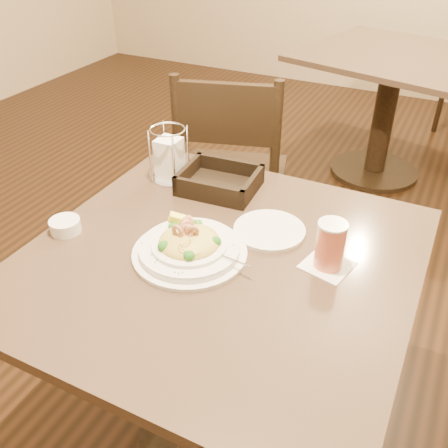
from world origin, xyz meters
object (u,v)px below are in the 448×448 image
at_px(dining_chair_near, 231,173).
at_px(side_plate, 269,230).
at_px(drink_glass, 330,245).
at_px(bread_basket, 219,183).
at_px(pasta_bowl, 189,246).
at_px(main_table, 221,324).
at_px(background_table, 388,94).
at_px(butter_ramekin, 65,226).
at_px(napkin_caddy, 169,158).

xyz_separation_m(dining_chair_near, side_plate, (0.41, -0.63, 0.24)).
height_order(drink_glass, side_plate, drink_glass).
xyz_separation_m(dining_chair_near, bread_basket, (0.20, -0.49, 0.25)).
xyz_separation_m(pasta_bowl, bread_basket, (-0.08, 0.31, -0.00)).
distance_m(main_table, background_table, 2.01).
bearing_deg(butter_ramekin, side_plate, 25.96).
bearing_deg(dining_chair_near, bread_basket, 95.34).
bearing_deg(napkin_caddy, side_plate, -18.82).
height_order(main_table, butter_ramekin, butter_ramekin).
relative_size(main_table, side_plate, 4.90).
distance_m(main_table, napkin_caddy, 0.51).
relative_size(background_table, bread_basket, 4.79).
relative_size(pasta_bowl, bread_basket, 1.34).
relative_size(main_table, butter_ramekin, 11.53).
bearing_deg(butter_ramekin, dining_chair_near, 86.19).
relative_size(side_plate, butter_ramekin, 2.35).
relative_size(napkin_caddy, side_plate, 0.91).
height_order(main_table, napkin_caddy, napkin_caddy).
xyz_separation_m(main_table, dining_chair_near, (-0.34, 0.77, -0.00)).
height_order(pasta_bowl, napkin_caddy, napkin_caddy).
xyz_separation_m(bread_basket, butter_ramekin, (-0.25, -0.37, -0.00)).
height_order(bread_basket, napkin_caddy, napkin_caddy).
distance_m(dining_chair_near, drink_glass, 0.95).
bearing_deg(pasta_bowl, main_table, 21.64).
xyz_separation_m(pasta_bowl, side_plate, (0.14, 0.17, -0.02)).
xyz_separation_m(drink_glass, side_plate, (-0.17, 0.07, -0.05)).
distance_m(dining_chair_near, pasta_bowl, 0.88).
xyz_separation_m(side_plate, butter_ramekin, (-0.47, -0.23, 0.01)).
bearing_deg(background_table, main_table, -91.12).
bearing_deg(main_table, napkin_caddy, 138.33).
height_order(main_table, pasta_bowl, pasta_bowl).
xyz_separation_m(drink_glass, butter_ramekin, (-0.64, -0.16, -0.04)).
distance_m(background_table, dining_chair_near, 1.29).
bearing_deg(dining_chair_near, drink_glass, 113.40).
xyz_separation_m(main_table, napkin_caddy, (-0.30, 0.27, 0.30)).
xyz_separation_m(dining_chair_near, napkin_caddy, (0.04, -0.50, 0.30)).
bearing_deg(drink_glass, background_table, 95.94).
bearing_deg(drink_glass, butter_ramekin, -165.81).
distance_m(main_table, drink_glass, 0.38).
relative_size(drink_glass, bread_basket, 0.55).
relative_size(main_table, napkin_caddy, 5.41).
xyz_separation_m(dining_chair_near, pasta_bowl, (0.27, -0.80, 0.25)).
bearing_deg(side_plate, butter_ramekin, -154.04).
relative_size(main_table, dining_chair_near, 0.97).
bearing_deg(bread_basket, background_table, 83.86).
bearing_deg(drink_glass, side_plate, 159.08).
relative_size(drink_glass, butter_ramekin, 1.61).
relative_size(background_table, drink_glass, 8.68).
bearing_deg(side_plate, dining_chair_near, 123.08).
distance_m(pasta_bowl, butter_ramekin, 0.34).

